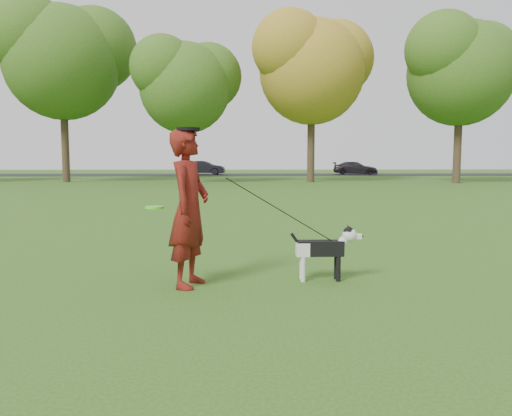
{
  "coord_description": "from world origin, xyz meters",
  "views": [
    {
      "loc": [
        -0.48,
        -6.03,
        1.61
      ],
      "look_at": [
        -0.3,
        0.45,
        0.95
      ],
      "focal_mm": 35.0,
      "sensor_mm": 36.0,
      "label": 1
    }
  ],
  "objects_px": {
    "dog": "(326,247)",
    "man": "(189,208)",
    "car_right": "(355,168)",
    "car_mid": "(204,168)"
  },
  "relations": [
    {
      "from": "dog",
      "to": "man",
      "type": "bearing_deg",
      "value": -172.2
    },
    {
      "from": "man",
      "to": "car_right",
      "type": "distance_m",
      "value": 41.4
    },
    {
      "from": "man",
      "to": "dog",
      "type": "distance_m",
      "value": 1.84
    },
    {
      "from": "man",
      "to": "dog",
      "type": "xyz_separation_m",
      "value": [
        1.75,
        0.24,
        -0.54
      ]
    },
    {
      "from": "car_right",
      "to": "man",
      "type": "bearing_deg",
      "value": 176.45
    },
    {
      "from": "man",
      "to": "car_right",
      "type": "relative_size",
      "value": 0.48
    },
    {
      "from": "man",
      "to": "car_mid",
      "type": "distance_m",
      "value": 39.97
    },
    {
      "from": "dog",
      "to": "car_right",
      "type": "height_order",
      "value": "car_right"
    },
    {
      "from": "man",
      "to": "dog",
      "type": "bearing_deg",
      "value": -66.97
    },
    {
      "from": "dog",
      "to": "car_mid",
      "type": "distance_m",
      "value": 39.9
    }
  ]
}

